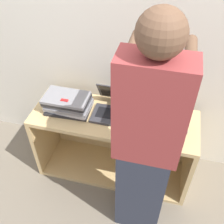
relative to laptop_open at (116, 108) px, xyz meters
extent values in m
plane|color=#756B5B|center=(0.00, -0.30, -0.75)|extent=(12.00, 12.00, 0.00)
cube|color=silver|center=(0.00, 0.29, 0.45)|extent=(8.00, 0.05, 2.40)
cube|color=tan|center=(0.00, -0.06, -0.06)|extent=(1.37, 0.49, 0.04)
cube|color=tan|center=(0.00, -0.06, -0.73)|extent=(1.37, 0.49, 0.04)
cube|color=tan|center=(-0.67, -0.06, -0.40)|extent=(0.04, 0.49, 0.63)
cube|color=tan|center=(0.67, -0.06, -0.40)|extent=(0.04, 0.49, 0.63)
cube|color=tan|center=(0.00, 0.17, -0.40)|extent=(1.30, 0.04, 0.63)
cube|color=#333338|center=(0.00, -0.06, -0.04)|extent=(0.36, 0.23, 0.02)
cube|color=black|center=(0.00, -0.05, -0.02)|extent=(0.30, 0.12, 0.00)
cube|color=#333338|center=(0.00, 0.11, 0.07)|extent=(0.36, 0.12, 0.20)
cube|color=black|center=(0.00, 0.11, 0.07)|extent=(0.32, 0.10, 0.18)
cube|color=#232326|center=(-0.39, -0.06, -0.03)|extent=(0.37, 0.24, 0.02)
cube|color=#B7B7BC|center=(-0.39, -0.06, -0.01)|extent=(0.37, 0.24, 0.02)
cube|color=gray|center=(-0.39, -0.06, 0.01)|extent=(0.36, 0.23, 0.02)
cube|color=slate|center=(-0.40, -0.06, 0.04)|extent=(0.37, 0.24, 0.02)
cube|color=#232326|center=(-0.40, -0.06, 0.06)|extent=(0.36, 0.23, 0.02)
cube|color=gray|center=(-0.40, -0.06, 0.08)|extent=(0.36, 0.23, 0.02)
cube|color=gray|center=(0.38, -0.06, -0.03)|extent=(0.37, 0.24, 0.02)
cube|color=slate|center=(0.38, -0.06, -0.01)|extent=(0.36, 0.23, 0.02)
cube|color=#232326|center=(0.39, -0.06, 0.01)|extent=(0.37, 0.24, 0.02)
cube|color=slate|center=(0.40, -0.06, 0.04)|extent=(0.37, 0.24, 0.02)
cube|color=#2D3342|center=(0.31, -0.49, -0.32)|extent=(0.34, 0.20, 0.87)
cube|color=#993838|center=(0.31, -0.49, 0.46)|extent=(0.40, 0.20, 0.69)
sphere|color=brown|center=(0.31, -0.49, 0.92)|extent=(0.23, 0.23, 0.23)
cylinder|color=brown|center=(0.15, -0.23, 0.70)|extent=(0.07, 0.32, 0.07)
cylinder|color=brown|center=(0.47, -0.23, 0.70)|extent=(0.07, 0.32, 0.07)
cube|color=red|center=(-0.39, -0.11, 0.10)|extent=(0.06, 0.02, 0.01)
camera|label=1|loc=(0.36, -1.57, 1.43)|focal=42.00mm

